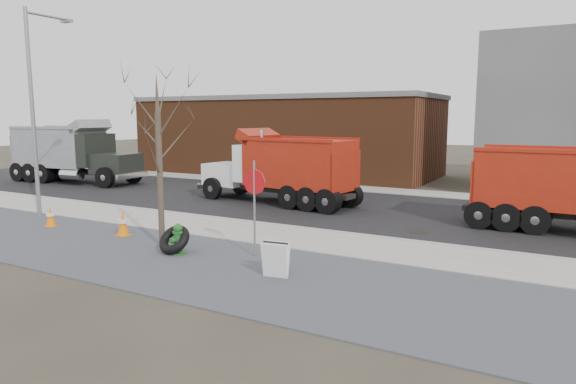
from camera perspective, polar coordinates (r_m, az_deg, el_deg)
The scene contains 17 objects.
ground at distance 16.23m, azimuth 0.97°, elevation -5.52°, with size 120.00×120.00×0.00m, color #383328.
gravel_verge at distance 13.36m, azimuth -6.26°, elevation -8.57°, with size 60.00×5.00×0.03m, color slate.
sidewalk at distance 16.44m, azimuth 1.38°, elevation -5.23°, with size 60.00×2.50×0.06m, color #9E9B93.
curb at distance 17.56m, azimuth 3.38°, elevation -4.28°, with size 60.00×0.15×0.11m, color #9E9B93.
road at distance 21.86m, azimuth 8.84°, elevation -1.97°, with size 60.00×9.40×0.02m, color black.
far_sidewalk at distance 27.20m, azimuth 13.06°, elevation -0.01°, with size 60.00×2.00×0.06m, color #9E9B93.
building_brick at distance 35.49m, azimuth -0.21°, elevation 6.37°, with size 20.20×8.20×5.30m.
bare_tree at distance 15.53m, azimuth -14.20°, elevation 5.90°, with size 3.20×3.20×5.20m.
street_light at distance 22.51m, azimuth -26.22°, elevation 9.13°, with size 0.50×2.00×8.00m.
fire_hydrant at distance 15.00m, azimuth -12.12°, elevation -5.26°, with size 0.51×0.50×0.89m.
truck_tire at distance 15.06m, azimuth -12.52°, elevation -5.19°, with size 0.96×0.86×0.86m.
stop_sign at distance 14.16m, azimuth -3.77°, elevation 0.03°, with size 0.73×0.06×2.70m.
sandwich_board at distance 12.51m, azimuth -1.39°, elevation -7.52°, with size 0.69×0.49×0.88m.
traffic_cone_near at distance 17.70m, azimuth -17.87°, elevation -3.41°, with size 0.42×0.42×0.81m.
traffic_cone_far at distance 20.13m, azimuth -24.89°, elevation -2.53°, with size 0.38×0.38×0.72m.
dump_truck_red_b at distance 22.94m, azimuth -0.70°, elevation 2.85°, with size 7.91×3.12×3.31m.
dump_truck_grey at distance 33.02m, azimuth -22.87°, elevation 4.21°, with size 8.28×3.13×3.68m.
Camera 1 is at (7.47, -13.87, 3.90)m, focal length 32.00 mm.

